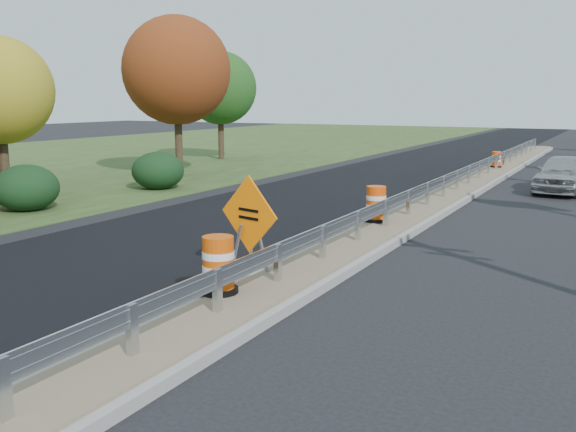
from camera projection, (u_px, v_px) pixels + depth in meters
The scene contains 14 objects.
ground at pixel (357, 249), 15.54m from camera, with size 140.00×140.00×0.00m, color black.
grass_verge_near at pixel (19, 165), 35.29m from camera, with size 30.00×120.00×0.03m, color #2E421C.
milled_overlay at pixel (349, 188), 26.26m from camera, with size 7.20×120.00×0.01m, color black.
median at pixel (443, 200), 22.47m from camera, with size 1.60×55.00×0.23m.
guardrail at pixel (451, 179), 23.23m from camera, with size 0.10×46.15×0.72m.
hedge_mid at pixel (26, 188), 20.71m from camera, with size 2.09×2.09×1.52m, color black.
hedge_north at pixel (158, 170), 25.69m from camera, with size 2.09×2.09×1.52m, color black.
tree_near_red at pixel (177, 71), 29.35m from camera, with size 4.95×4.95×7.35m.
tree_near_back at pixel (220, 88), 37.80m from camera, with size 4.29×4.29×6.37m.
caution_sign at pixel (249, 254), 12.78m from camera, with size 1.50×0.64×2.12m.
barrel_median_near at pixel (218, 266), 11.19m from camera, with size 0.69×0.69×1.01m.
barrel_median_mid at pixel (376, 205), 17.75m from camera, with size 0.67×0.67×0.98m.
barrel_median_far at pixel (496, 160), 31.89m from camera, with size 0.54×0.54×0.79m.
car_silver at pixel (563, 173), 24.88m from camera, with size 1.75×4.34×1.48m, color #A5A4A9.
Camera 1 is at (5.61, -14.16, 3.58)m, focal length 40.00 mm.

